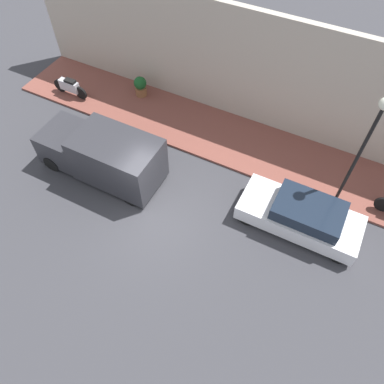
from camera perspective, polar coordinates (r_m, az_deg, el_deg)
ground_plane at (r=14.13m, az=-5.77°, el=-3.32°), size 60.00×60.00×0.00m
sidewalk at (r=16.81m, az=2.78°, el=9.10°), size 3.05×19.10×0.10m
building_facade at (r=16.47m, az=5.79°, el=18.85°), size 0.30×19.10×5.01m
parked_car at (r=13.83m, az=16.35°, el=-3.47°), size 1.80×4.30×1.30m
delivery_van at (r=14.92m, az=-13.56°, el=5.61°), size 1.97×4.98×2.07m
scooter_silver at (r=19.24m, az=-18.13°, el=15.02°), size 0.30×1.87×0.89m
streetlamp at (r=12.96m, az=25.37°, el=7.82°), size 0.39×0.39×4.83m
potted_plant at (r=18.50m, az=-7.86°, el=15.71°), size 0.59×0.59×0.97m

